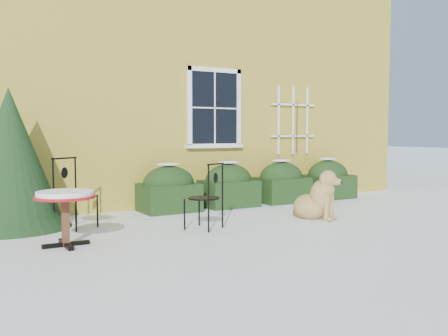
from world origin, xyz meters
TOP-DOWN VIEW (x-y plane):
  - ground at (0.00, 0.00)m, footprint 80.00×80.00m
  - house at (0.00, 7.00)m, footprint 12.40×8.40m
  - hedge_row at (1.65, 2.55)m, footprint 4.95×0.80m
  - evergreen_shrub at (-3.06, 2.24)m, footprint 1.79×1.79m
  - bistro_table at (-2.62, 0.55)m, footprint 0.78×0.78m
  - patio_chair_near at (-0.51, 0.67)m, footprint 0.62×0.62m
  - patio_chair_far at (-2.23, 1.79)m, footprint 0.66×0.66m
  - dog at (1.56, 0.51)m, footprint 0.75×0.95m

SIDE VIEW (x-z plane):
  - ground at x=0.00m, z-range 0.00..0.00m
  - dog at x=1.56m, z-range -0.09..0.78m
  - hedge_row at x=1.65m, z-range -0.05..0.86m
  - patio_chair_near at x=-0.51m, z-range 0.00..1.02m
  - patio_chair_far at x=-2.23m, z-range 0.00..1.09m
  - bistro_table at x=-2.62m, z-range 0.24..0.96m
  - evergreen_shrub at x=-3.06m, z-range -0.21..1.96m
  - house at x=0.00m, z-range 0.02..6.42m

